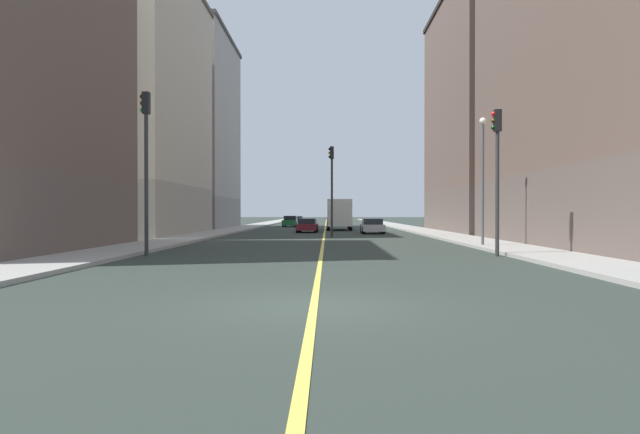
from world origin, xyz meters
TOP-DOWN VIEW (x-y plane):
  - ground_plane at (0.00, 0.00)m, footprint 400.00×400.00m
  - sidewalk_left at (9.23, 49.00)m, footprint 3.08×168.00m
  - sidewalk_right at (-9.23, 49.00)m, footprint 3.08×168.00m
  - lane_center_stripe at (0.00, 49.00)m, footprint 0.16×154.00m
  - building_left_near at (15.96, 18.84)m, footprint 10.68×23.23m
  - building_left_mid at (15.96, 41.92)m, footprint 10.68×20.22m
  - building_right_midblock at (-15.96, 34.95)m, footprint 10.68×18.73m
  - building_right_distant at (-15.96, 53.81)m, footprint 10.68×17.18m
  - traffic_light_left_near at (7.28, 12.86)m, footprint 0.40×0.32m
  - traffic_light_right_near at (-7.31, 12.86)m, footprint 0.40×0.32m
  - traffic_light_median_far at (0.57, 31.18)m, footprint 0.40×0.32m
  - street_lamp_left_near at (8.29, 18.86)m, footprint 0.36×0.36m
  - car_maroon at (-1.56, 41.13)m, footprint 1.91×4.06m
  - car_teal at (-3.97, 68.59)m, footprint 1.89×4.60m
  - car_silver at (4.10, 38.32)m, footprint 1.91×4.01m
  - car_green at (-4.35, 61.00)m, footprint 1.92×4.40m
  - box_truck at (1.44, 47.89)m, footprint 2.50×7.26m

SIDE VIEW (x-z plane):
  - ground_plane at x=0.00m, z-range 0.00..0.00m
  - lane_center_stripe at x=0.00m, z-range 0.00..0.01m
  - sidewalk_left at x=9.23m, z-range 0.00..0.15m
  - sidewalk_right at x=-9.23m, z-range 0.00..0.15m
  - car_maroon at x=-1.56m, z-range -0.01..1.26m
  - car_silver at x=4.10m, z-range -0.01..1.28m
  - car_teal at x=-3.97m, z-range 0.00..1.28m
  - car_green at x=-4.35m, z-range -0.02..1.36m
  - box_truck at x=1.44m, z-range 0.11..3.21m
  - traffic_light_left_near at x=7.28m, z-range 0.89..6.96m
  - street_lamp_left_near at x=8.29m, z-range 0.89..7.46m
  - traffic_light_median_far at x=0.57m, z-range 0.93..7.56m
  - traffic_light_right_near at x=-7.31m, z-range 0.94..7.78m
  - building_right_midblock at x=-15.96m, z-range 0.01..20.84m
  - building_left_mid at x=15.96m, z-range 0.01..21.55m
  - building_right_distant at x=-15.96m, z-range 0.01..21.66m
  - building_left_near at x=15.96m, z-range 0.01..23.80m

